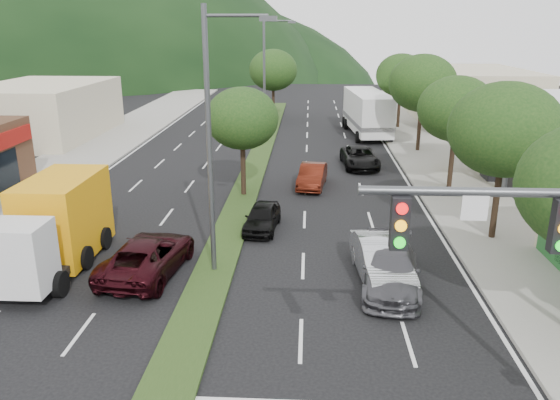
# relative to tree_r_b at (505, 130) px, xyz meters

# --- Properties ---
(sidewalk_right) EXTENTS (5.00, 90.00, 0.15)m
(sidewalk_right) POSITION_rel_tree_r_b_xyz_m (0.50, 13.00, -4.96)
(sidewalk_right) COLOR gray
(sidewalk_right) RESTS_ON ground
(sidewalk_left) EXTENTS (6.00, 90.00, 0.15)m
(sidewalk_left) POSITION_rel_tree_r_b_xyz_m (-25.00, 13.00, -4.96)
(sidewalk_left) COLOR gray
(sidewalk_left) RESTS_ON ground
(median) EXTENTS (1.60, 56.00, 0.12)m
(median) POSITION_rel_tree_r_b_xyz_m (-12.00, 16.00, -4.98)
(median) COLOR #213714
(median) RESTS_ON ground
(bldg_left_far) EXTENTS (9.00, 14.00, 4.60)m
(bldg_left_far) POSITION_rel_tree_r_b_xyz_m (-31.00, 22.00, -2.74)
(bldg_left_far) COLOR beige
(bldg_left_far) RESTS_ON ground
(bldg_right_far) EXTENTS (10.00, 16.00, 5.20)m
(bldg_right_far) POSITION_rel_tree_r_b_xyz_m (7.50, 32.00, -2.44)
(bldg_right_far) COLOR beige
(bldg_right_far) RESTS_ON ground
(tree_r_b) EXTENTS (4.80, 4.80, 6.94)m
(tree_r_b) POSITION_rel_tree_r_b_xyz_m (0.00, 0.00, 0.00)
(tree_r_b) COLOR black
(tree_r_b) RESTS_ON sidewalk_right
(tree_r_c) EXTENTS (4.40, 4.40, 6.48)m
(tree_r_c) POSITION_rel_tree_r_b_xyz_m (0.00, 8.00, -0.29)
(tree_r_c) COLOR black
(tree_r_c) RESTS_ON sidewalk_right
(tree_r_d) EXTENTS (5.00, 5.00, 7.17)m
(tree_r_d) POSITION_rel_tree_r_b_xyz_m (0.00, 18.00, 0.14)
(tree_r_d) COLOR black
(tree_r_d) RESTS_ON sidewalk_right
(tree_r_e) EXTENTS (4.60, 4.60, 6.71)m
(tree_r_e) POSITION_rel_tree_r_b_xyz_m (0.00, 28.00, -0.14)
(tree_r_e) COLOR black
(tree_r_e) RESTS_ON sidewalk_right
(tree_med_near) EXTENTS (4.00, 4.00, 6.02)m
(tree_med_near) POSITION_rel_tree_r_b_xyz_m (-12.00, 6.00, -0.61)
(tree_med_near) COLOR black
(tree_med_near) RESTS_ON median
(tree_med_far) EXTENTS (4.80, 4.80, 6.94)m
(tree_med_far) POSITION_rel_tree_r_b_xyz_m (-12.00, 32.00, -0.03)
(tree_med_far) COLOR black
(tree_med_far) RESTS_ON median
(streetlight_near) EXTENTS (2.60, 0.25, 10.00)m
(streetlight_near) POSITION_rel_tree_r_b_xyz_m (-11.79, -4.00, 0.55)
(streetlight_near) COLOR #47494C
(streetlight_near) RESTS_ON ground
(streetlight_mid) EXTENTS (2.60, 0.25, 10.00)m
(streetlight_mid) POSITION_rel_tree_r_b_xyz_m (-11.79, 21.00, 0.55)
(streetlight_mid) COLOR #47494C
(streetlight_mid) RESTS_ON ground
(sedan_silver) EXTENTS (2.16, 4.98, 1.59)m
(sedan_silver) POSITION_rel_tree_r_b_xyz_m (-5.52, -4.38, -4.24)
(sedan_silver) COLOR #B4B7BD
(sedan_silver) RESTS_ON ground
(suv_maroon) EXTENTS (3.07, 5.60, 1.49)m
(suv_maroon) POSITION_rel_tree_r_b_xyz_m (-14.53, -4.28, -4.29)
(suv_maroon) COLOR black
(suv_maroon) RESTS_ON ground
(car_queue_a) EXTENTS (1.78, 3.75, 1.24)m
(car_queue_a) POSITION_rel_tree_r_b_xyz_m (-10.50, 0.73, -4.42)
(car_queue_a) COLOR black
(car_queue_a) RESTS_ON ground
(car_queue_b) EXTENTS (2.58, 5.21, 1.46)m
(car_queue_b) POSITION_rel_tree_r_b_xyz_m (-5.27, -5.04, -4.31)
(car_queue_b) COLOR #49494E
(car_queue_b) RESTS_ON ground
(car_queue_c) EXTENTS (1.93, 4.28, 1.36)m
(car_queue_c) POSITION_rel_tree_r_b_xyz_m (-8.10, 8.06, -4.35)
(car_queue_c) COLOR #52190D
(car_queue_c) RESTS_ON ground
(car_queue_d) EXTENTS (2.58, 5.00, 1.35)m
(car_queue_d) POSITION_rel_tree_r_b_xyz_m (-4.85, 13.06, -4.36)
(car_queue_d) COLOR black
(car_queue_d) RESTS_ON ground
(box_truck) EXTENTS (2.76, 7.00, 3.45)m
(box_truck) POSITION_rel_tree_r_b_xyz_m (-18.36, -3.71, -3.41)
(box_truck) COLOR silver
(box_truck) RESTS_ON ground
(motorhome) EXTENTS (3.84, 9.94, 3.73)m
(motorhome) POSITION_rel_tree_r_b_xyz_m (-3.28, 24.78, -3.05)
(motorhome) COLOR white
(motorhome) RESTS_ON ground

